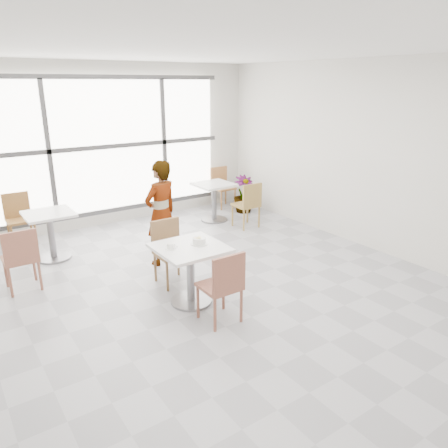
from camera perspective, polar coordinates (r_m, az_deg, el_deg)
floor at (r=5.78m, az=-1.70°, el=-8.66°), size 7.00×7.00×0.00m
ceiling at (r=5.16m, az=-2.04°, el=22.50°), size 7.00×7.00×0.00m
wall_back at (r=8.39m, az=-15.11°, el=10.06°), size 6.00×0.00×6.00m
wall_right at (r=7.31m, az=18.57°, el=8.58°), size 0.00×7.00×7.00m
window at (r=8.33m, az=-14.96°, el=10.01°), size 4.60×0.07×2.52m
main_table at (r=5.25m, az=-4.52°, el=-5.31°), size 0.80×0.80×0.75m
chair_near at (r=4.80m, az=-0.08°, el=-7.92°), size 0.42×0.42×0.87m
chair_far at (r=5.86m, az=-7.31°, el=-3.07°), size 0.42×0.42×0.87m
oatmeal_bowl at (r=5.21m, az=-3.34°, el=-2.26°), size 0.21×0.21×0.09m
coffee_cup at (r=5.10m, az=-7.15°, el=-3.00°), size 0.16×0.13×0.07m
person at (r=6.38m, az=-8.39°, el=1.43°), size 0.66×0.52×1.58m
bg_table_left at (r=7.08m, az=-22.17°, el=-0.63°), size 0.70×0.70×0.75m
bg_table_right at (r=8.42m, az=-1.34°, el=3.67°), size 0.70×0.70×0.75m
bg_chair_left_near at (r=6.12m, az=-25.53°, el=-3.86°), size 0.42×0.42×0.87m
bg_chair_left_far at (r=7.98m, az=-25.75°, el=1.06°), size 0.42×0.42×0.87m
bg_chair_right_near at (r=7.98m, az=3.31°, el=2.91°), size 0.42×0.42×0.87m
bg_chair_right_far at (r=9.40m, az=-0.34°, el=5.34°), size 0.42×0.42×0.87m
plant_right at (r=9.01m, az=2.64°, el=4.00°), size 0.49×0.49×0.78m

